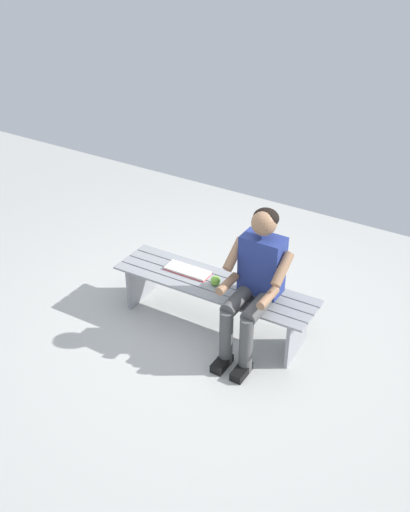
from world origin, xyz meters
TOP-DOWN VIEW (x-y plane):
  - ground_plane at (1.20, 1.00)m, footprint 10.00×7.00m
  - bench_near at (0.00, 0.00)m, footprint 1.81×0.50m
  - person_seated at (-0.43, 0.10)m, footprint 0.50×0.69m
  - apple at (-0.02, 0.02)m, footprint 0.09×0.09m
  - book_open at (0.29, -0.03)m, footprint 0.42×0.17m

SIDE VIEW (x-z plane):
  - ground_plane at x=1.20m, z-range -0.04..0.00m
  - bench_near at x=0.00m, z-range 0.12..0.57m
  - book_open at x=0.29m, z-range 0.45..0.47m
  - apple at x=-0.02m, z-range 0.45..0.53m
  - person_seated at x=-0.43m, z-range 0.06..1.31m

